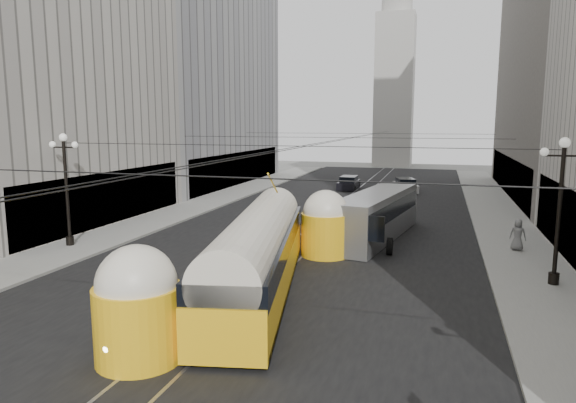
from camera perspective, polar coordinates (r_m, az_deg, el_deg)
The scene contains 15 objects.
road at distance 39.90m, azimuth 5.27°, elevation -1.53°, with size 20.00×85.00×0.02m, color black.
sidewalk_left at distance 46.90m, azimuth -8.39°, elevation 0.06°, with size 4.00×72.00×0.15m, color gray.
sidewalk_right at distance 42.82m, azimuth 22.18°, elevation -1.34°, with size 4.00×72.00×0.15m, color gray.
rail_left at distance 40.05m, azimuth 4.22°, elevation -1.48°, with size 0.12×85.00×0.04m, color gray.
rail_right at distance 39.76m, azimuth 6.33°, elevation -1.58°, with size 0.12×85.00×0.04m, color gray.
building_left_far at distance 61.08m, azimuth -10.85°, elevation 15.42°, with size 12.60×28.60×28.60m.
distant_tower at distance 86.69m, azimuth 11.80°, elevation 13.84°, with size 6.00×6.00×31.36m.
lamppost_left_mid at distance 31.58m, azimuth -23.43°, elevation 1.91°, with size 1.86×0.44×6.37m.
lamppost_right_mid at distance 24.75m, azimuth 27.97°, elevation -0.13°, with size 1.86×0.44×6.37m.
catenary at distance 38.26m, azimuth 5.27°, elevation 6.90°, with size 25.00×72.00×0.23m.
streetcar at distance 21.54m, azimuth -3.34°, elevation -5.66°, with size 5.37×16.25×3.63m.
city_bus at distance 32.05m, azimuth 9.84°, elevation -1.32°, with size 4.20×11.63×2.88m.
sedan_white_far at distance 54.27m, azimuth 12.91°, elevation 1.73°, with size 2.96×4.81×1.42m.
sedan_dark_far at distance 55.39m, azimuth 6.77°, elevation 2.03°, with size 1.88×4.48×1.42m.
pedestrian_sidewalk_right at distance 30.93m, azimuth 24.16°, elevation -3.37°, with size 0.86×0.53×1.76m, color slate.
Camera 1 is at (7.63, -6.00, 7.16)m, focal length 32.00 mm.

